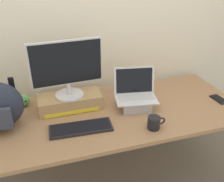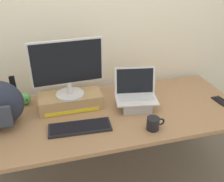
% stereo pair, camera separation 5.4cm
% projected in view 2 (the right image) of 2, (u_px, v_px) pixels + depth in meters
% --- Properties ---
extents(ground_plane, '(20.00, 20.00, 0.00)m').
position_uv_depth(ground_plane, '(112.00, 180.00, 2.28)').
color(ground_plane, '#70665B').
extents(back_wall, '(7.00, 0.10, 2.60)m').
position_uv_depth(back_wall, '(96.00, 22.00, 2.11)').
color(back_wall, silver).
rests_on(back_wall, ground).
extents(desk, '(2.02, 0.84, 0.73)m').
position_uv_depth(desk, '(112.00, 118.00, 1.96)').
color(desk, '#99704C').
rests_on(desk, ground).
extents(toner_box_yellow, '(0.48, 0.21, 0.11)m').
position_uv_depth(toner_box_yellow, '(71.00, 101.00, 1.96)').
color(toner_box_yellow, '#A88456').
rests_on(toner_box_yellow, desk).
extents(desktop_monitor, '(0.53, 0.22, 0.43)m').
position_uv_depth(desktop_monitor, '(68.00, 67.00, 1.83)').
color(desktop_monitor, silver).
rests_on(desktop_monitor, toner_box_yellow).
extents(open_laptop, '(0.35, 0.27, 0.30)m').
position_uv_depth(open_laptop, '(136.00, 100.00, 1.97)').
color(open_laptop, '#ADADB2').
rests_on(open_laptop, desk).
extents(external_keyboard, '(0.44, 0.17, 0.02)m').
position_uv_depth(external_keyboard, '(80.00, 127.00, 1.74)').
color(external_keyboard, black).
rests_on(external_keyboard, desk).
extents(coffee_mug, '(0.13, 0.09, 0.09)m').
position_uv_depth(coffee_mug, '(153.00, 123.00, 1.72)').
color(coffee_mug, black).
rests_on(coffee_mug, desk).
extents(cell_phone, '(0.09, 0.16, 0.01)m').
position_uv_depth(cell_phone, '(221.00, 101.00, 2.06)').
color(cell_phone, black).
rests_on(cell_phone, desk).
extents(plush_toy, '(0.09, 0.09, 0.09)m').
position_uv_depth(plush_toy, '(25.00, 99.00, 2.01)').
color(plush_toy, '#56B256').
rests_on(plush_toy, desk).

